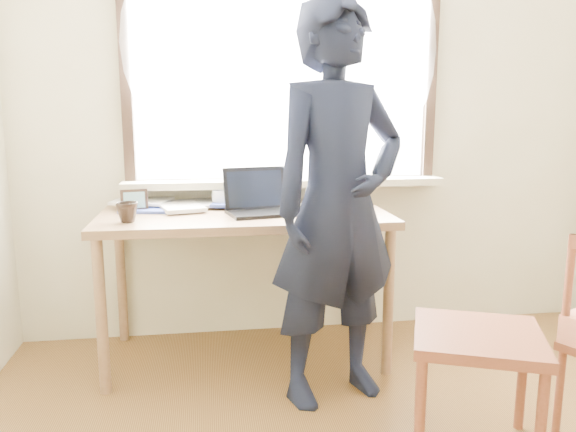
{
  "coord_description": "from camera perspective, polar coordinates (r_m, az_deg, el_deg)",
  "views": [
    {
      "loc": [
        -0.66,
        -1.3,
        1.34
      ],
      "look_at": [
        -0.33,
        0.95,
        0.91
      ],
      "focal_mm": 35.0,
      "sensor_mm": 36.0,
      "label": 1
    }
  ],
  "objects": [
    {
      "name": "work_chair",
      "position": [
        2.38,
        18.67,
        -12.82
      ],
      "size": [
        0.62,
        0.61,
        0.49
      ],
      "color": "brown",
      "rests_on": "ground"
    },
    {
      "name": "desk",
      "position": [
        3.0,
        -4.45,
        -1.19
      ],
      "size": [
        1.51,
        0.76,
        0.81
      ],
      "color": "olive",
      "rests_on": "ground"
    },
    {
      "name": "picture_frame",
      "position": [
        3.09,
        -15.35,
        1.42
      ],
      "size": [
        0.14,
        0.04,
        0.11
      ],
      "color": "black",
      "rests_on": "desk"
    },
    {
      "name": "desk_clutter",
      "position": [
        3.19,
        -10.07,
        1.21
      ],
      "size": [
        0.8,
        0.45,
        0.03
      ],
      "color": "white",
      "rests_on": "desk"
    },
    {
      "name": "book_a",
      "position": [
        3.16,
        -11.11,
        1.01
      ],
      "size": [
        0.3,
        0.34,
        0.03
      ],
      "primitive_type": "imported",
      "rotation": [
        0.0,
        0.0,
        0.38
      ],
      "color": "white",
      "rests_on": "desk"
    },
    {
      "name": "mug_white",
      "position": [
        3.15,
        -6.65,
        1.77
      ],
      "size": [
        0.15,
        0.15,
        0.1
      ],
      "primitive_type": "imported",
      "rotation": [
        0.0,
        0.0,
        0.23
      ],
      "color": "white",
      "rests_on": "desk"
    },
    {
      "name": "mug_dark",
      "position": [
        2.81,
        -16.01,
        0.37
      ],
      "size": [
        0.15,
        0.15,
        0.1
      ],
      "primitive_type": "imported",
      "rotation": [
        0.0,
        0.0,
        -0.66
      ],
      "color": "black",
      "rests_on": "desk"
    },
    {
      "name": "laptop",
      "position": [
        2.95,
        -2.94,
        1.38
      ],
      "size": [
        0.39,
        0.34,
        0.23
      ],
      "color": "black",
      "rests_on": "desk"
    },
    {
      "name": "person",
      "position": [
        2.55,
        5.08,
        1.07
      ],
      "size": [
        0.78,
        0.64,
        1.84
      ],
      "primitive_type": "imported",
      "rotation": [
        0.0,
        0.0,
        0.34
      ],
      "color": "black",
      "rests_on": "ground"
    },
    {
      "name": "mouse",
      "position": [
        2.95,
        4.04,
        0.57
      ],
      "size": [
        0.08,
        0.06,
        0.03
      ],
      "primitive_type": "ellipsoid",
      "color": "black",
      "rests_on": "desk"
    },
    {
      "name": "book_b",
      "position": [
        3.27,
        1.96,
        1.47
      ],
      "size": [
        0.29,
        0.32,
        0.02
      ],
      "primitive_type": "imported",
      "rotation": [
        0.0,
        0.0,
        -0.5
      ],
      "color": "white",
      "rests_on": "desk"
    }
  ]
}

